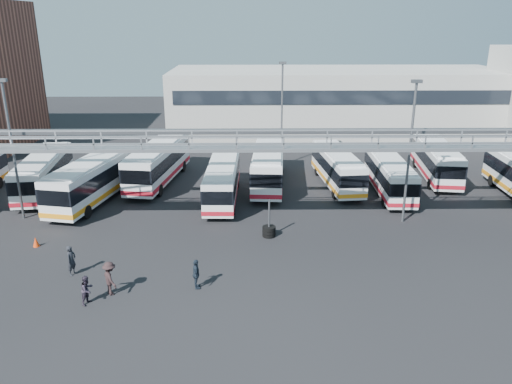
{
  "coord_description": "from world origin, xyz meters",
  "views": [
    {
      "loc": [
        0.85,
        -26.62,
        14.0
      ],
      "look_at": [
        1.26,
        6.0,
        2.68
      ],
      "focal_mm": 35.0,
      "sensor_mm": 36.0,
      "label": 1
    }
  ],
  "objects_px": {
    "bus_4": "(223,180)",
    "pedestrian_b": "(87,290)",
    "bus_7": "(389,174)",
    "bus_8": "(436,159)",
    "pedestrian_d": "(196,274)",
    "bus_1": "(44,172)",
    "bus_2": "(94,178)",
    "pedestrian_a": "(71,260)",
    "bus_3": "(158,162)",
    "tire_stack": "(269,230)",
    "pedestrian_c": "(110,278)",
    "light_pole_back": "(282,109)",
    "cone_right": "(36,242)",
    "light_pole_left": "(12,143)",
    "bus_5": "(268,165)",
    "bus_6": "(337,167)",
    "light_pole_mid": "(410,145)"
  },
  "relations": [
    {
      "from": "bus_4",
      "to": "pedestrian_b",
      "type": "xyz_separation_m",
      "value": [
        -6.22,
        -15.62,
        -0.91
      ]
    },
    {
      "from": "bus_7",
      "to": "bus_8",
      "type": "xyz_separation_m",
      "value": [
        5.45,
        4.32,
        0.12
      ]
    },
    {
      "from": "bus_8",
      "to": "pedestrian_d",
      "type": "xyz_separation_m",
      "value": [
        -20.13,
        -19.98,
        -0.95
      ]
    },
    {
      "from": "bus_1",
      "to": "bus_4",
      "type": "distance_m",
      "value": 15.37
    },
    {
      "from": "bus_2",
      "to": "bus_7",
      "type": "xyz_separation_m",
      "value": [
        24.26,
        1.58,
        -0.24
      ]
    },
    {
      "from": "pedestrian_a",
      "to": "pedestrian_b",
      "type": "relative_size",
      "value": 1.14
    },
    {
      "from": "bus_3",
      "to": "bus_4",
      "type": "bearing_deg",
      "value": -30.42
    },
    {
      "from": "pedestrian_d",
      "to": "tire_stack",
      "type": "distance_m",
      "value": 8.09
    },
    {
      "from": "bus_1",
      "to": "pedestrian_c",
      "type": "bearing_deg",
      "value": -66.0
    },
    {
      "from": "light_pole_back",
      "to": "bus_2",
      "type": "xyz_separation_m",
      "value": [
        -15.69,
        -10.31,
        -3.8
      ]
    },
    {
      "from": "bus_2",
      "to": "bus_8",
      "type": "height_order",
      "value": "bus_2"
    },
    {
      "from": "bus_3",
      "to": "bus_7",
      "type": "xyz_separation_m",
      "value": [
        19.93,
        -3.29,
        -0.25
      ]
    },
    {
      "from": "bus_4",
      "to": "cone_right",
      "type": "height_order",
      "value": "bus_4"
    },
    {
      "from": "tire_stack",
      "to": "light_pole_left",
      "type": "bearing_deg",
      "value": 169.07
    },
    {
      "from": "light_pole_back",
      "to": "bus_3",
      "type": "height_order",
      "value": "light_pole_back"
    },
    {
      "from": "bus_5",
      "to": "bus_8",
      "type": "bearing_deg",
      "value": 11.38
    },
    {
      "from": "bus_2",
      "to": "bus_4",
      "type": "xyz_separation_m",
      "value": [
        10.32,
        0.07,
        -0.22
      ]
    },
    {
      "from": "bus_5",
      "to": "pedestrian_c",
      "type": "relative_size",
      "value": 5.93
    },
    {
      "from": "light_pole_back",
      "to": "pedestrian_b",
      "type": "distance_m",
      "value": 28.76
    },
    {
      "from": "pedestrian_d",
      "to": "tire_stack",
      "type": "xyz_separation_m",
      "value": [
        4.24,
        6.88,
        -0.42
      ]
    },
    {
      "from": "pedestrian_a",
      "to": "pedestrian_b",
      "type": "xyz_separation_m",
      "value": [
        1.85,
        -3.12,
        -0.11
      ]
    },
    {
      "from": "bus_7",
      "to": "pedestrian_b",
      "type": "bearing_deg",
      "value": -137.71
    },
    {
      "from": "pedestrian_d",
      "to": "cone_right",
      "type": "xyz_separation_m",
      "value": [
        -10.99,
        5.47,
        -0.53
      ]
    },
    {
      "from": "cone_right",
      "to": "tire_stack",
      "type": "relative_size",
      "value": 0.25
    },
    {
      "from": "pedestrian_b",
      "to": "cone_right",
      "type": "height_order",
      "value": "pedestrian_b"
    },
    {
      "from": "pedestrian_a",
      "to": "pedestrian_c",
      "type": "xyz_separation_m",
      "value": [
        2.8,
        -2.22,
        0.05
      ]
    },
    {
      "from": "light_pole_left",
      "to": "bus_3",
      "type": "height_order",
      "value": "light_pole_left"
    },
    {
      "from": "light_pole_left",
      "to": "pedestrian_c",
      "type": "distance_m",
      "value": 15.19
    },
    {
      "from": "bus_5",
      "to": "cone_right",
      "type": "height_order",
      "value": "bus_5"
    },
    {
      "from": "bus_2",
      "to": "bus_6",
      "type": "height_order",
      "value": "bus_2"
    },
    {
      "from": "light_pole_left",
      "to": "bus_3",
      "type": "xyz_separation_m",
      "value": [
        8.64,
        8.56,
        -3.79
      ]
    },
    {
      "from": "bus_3",
      "to": "cone_right",
      "type": "xyz_separation_m",
      "value": [
        -5.74,
        -13.48,
        -1.61
      ]
    },
    {
      "from": "bus_2",
      "to": "pedestrian_a",
      "type": "distance_m",
      "value": 12.68
    },
    {
      "from": "pedestrian_a",
      "to": "pedestrian_c",
      "type": "distance_m",
      "value": 3.58
    },
    {
      "from": "bus_6",
      "to": "pedestrian_a",
      "type": "relative_size",
      "value": 5.76
    },
    {
      "from": "light_pole_left",
      "to": "bus_4",
      "type": "height_order",
      "value": "light_pole_left"
    },
    {
      "from": "light_pole_mid",
      "to": "cone_right",
      "type": "height_order",
      "value": "light_pole_mid"
    },
    {
      "from": "bus_2",
      "to": "bus_4",
      "type": "relative_size",
      "value": 1.15
    },
    {
      "from": "light_pole_left",
      "to": "bus_5",
      "type": "bearing_deg",
      "value": 22.32
    },
    {
      "from": "pedestrian_a",
      "to": "pedestrian_d",
      "type": "height_order",
      "value": "pedestrian_a"
    },
    {
      "from": "light_pole_mid",
      "to": "bus_2",
      "type": "xyz_separation_m",
      "value": [
        -23.69,
        4.69,
        -3.8
      ]
    },
    {
      "from": "bus_2",
      "to": "pedestrian_a",
      "type": "height_order",
      "value": "bus_2"
    },
    {
      "from": "light_pole_left",
      "to": "bus_1",
      "type": "height_order",
      "value": "light_pole_left"
    },
    {
      "from": "light_pole_mid",
      "to": "tire_stack",
      "type": "bearing_deg",
      "value": -165.79
    },
    {
      "from": "bus_3",
      "to": "light_pole_left",
      "type": "bearing_deg",
      "value": -126.94
    },
    {
      "from": "bus_5",
      "to": "pedestrian_a",
      "type": "xyz_separation_m",
      "value": [
        -11.91,
        -16.32,
        -0.96
      ]
    },
    {
      "from": "pedestrian_b",
      "to": "pedestrian_a",
      "type": "bearing_deg",
      "value": 54.03
    },
    {
      "from": "bus_7",
      "to": "pedestrian_d",
      "type": "height_order",
      "value": "bus_7"
    },
    {
      "from": "pedestrian_b",
      "to": "bus_3",
      "type": "bearing_deg",
      "value": 22.74
    },
    {
      "from": "bus_7",
      "to": "pedestrian_d",
      "type": "distance_m",
      "value": 21.47
    }
  ]
}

